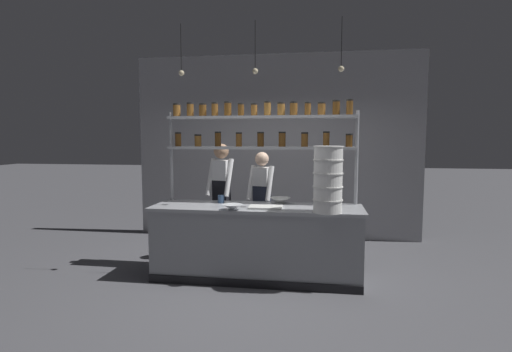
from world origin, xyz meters
TOP-DOWN VIEW (x-y plane):
  - ground_plane at (0.00, 0.00)m, footprint 40.00×40.00m
  - back_wall at (0.00, 2.20)m, footprint 5.03×0.12m
  - prep_counter at (0.00, -0.00)m, footprint 2.63×0.76m
  - spice_shelf_unit at (-0.00, 0.33)m, footprint 2.51×0.28m
  - chef_left at (-0.62, 0.68)m, footprint 0.40×0.33m
  - chef_center at (-0.05, 0.79)m, footprint 0.41×0.33m
  - container_stack at (0.87, -0.30)m, footprint 0.34×0.34m
  - cutting_board at (0.13, -0.12)m, footprint 0.40×0.26m
  - prep_bowl_near_left at (-0.24, -0.30)m, footprint 0.24×0.24m
  - prep_bowl_center_front at (0.27, 0.27)m, footprint 0.27×0.27m
  - serving_cup_front at (-0.50, 0.17)m, footprint 0.08×0.08m
  - pendant_light_row at (0.01, 0.00)m, footprint 2.02×0.07m

SIDE VIEW (x-z plane):
  - ground_plane at x=0.00m, z-range 0.00..0.00m
  - prep_counter at x=0.00m, z-range 0.00..0.92m
  - chef_center at x=-0.05m, z-range 0.11..1.68m
  - cutting_board at x=0.13m, z-range 0.92..0.94m
  - prep_bowl_near_left at x=-0.24m, z-range 0.92..0.99m
  - prep_bowl_center_front at x=0.27m, z-range 0.92..0.99m
  - serving_cup_front at x=-0.50m, z-range 0.92..1.02m
  - chef_left at x=-0.62m, z-range 0.13..1.82m
  - container_stack at x=0.87m, z-range 0.92..1.68m
  - back_wall at x=0.00m, z-range 0.00..3.22m
  - spice_shelf_unit at x=0.00m, z-range 0.70..2.95m
  - pendant_light_row at x=0.01m, z-range 2.29..2.92m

